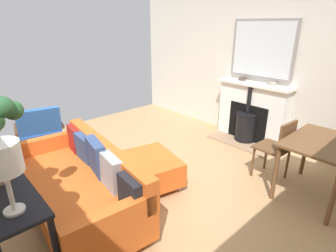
{
  "coord_description": "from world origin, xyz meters",
  "views": [
    {
      "loc": [
        1.8,
        2.47,
        1.98
      ],
      "look_at": [
        -0.58,
        -0.12,
        0.61
      ],
      "focal_mm": 28.21,
      "sensor_mm": 36.0,
      "label": 1
    }
  ],
  "objects": [
    {
      "name": "armchair_accent",
      "position": [
        0.7,
        -1.68,
        0.47
      ],
      "size": [
        0.77,
        0.71,
        0.83
      ],
      "color": "#4C3321",
      "rests_on": "ground"
    },
    {
      "name": "table_lamp_far_end",
      "position": [
        1.57,
        0.64,
        1.16
      ],
      "size": [
        0.25,
        0.25,
        0.52
      ],
      "color": "beige",
      "rests_on": "console_table"
    },
    {
      "name": "mantel_bowl_far",
      "position": [
        -2.28,
        0.5,
        1.08
      ],
      "size": [
        0.14,
        0.14,
        0.05
      ],
      "color": "#9E9384",
      "rests_on": "fireplace"
    },
    {
      "name": "dining_chair_near_fireplace",
      "position": [
        -1.34,
        1.17,
        0.51
      ],
      "size": [
        0.42,
        0.42,
        0.85
      ],
      "color": "brown",
      "rests_on": "ground"
    },
    {
      "name": "fireplace",
      "position": [
        -2.24,
        0.21,
        0.46
      ],
      "size": [
        0.61,
        1.3,
        1.05
      ],
      "color": "#9E7A5B",
      "rests_on": "ground"
    },
    {
      "name": "dining_table",
      "position": [
        -1.35,
        1.66,
        0.62
      ],
      "size": [
        0.95,
        0.71,
        0.73
      ],
      "color": "brown",
      "rests_on": "ground"
    },
    {
      "name": "wall_left",
      "position": [
        -2.46,
        0.0,
        1.43
      ],
      "size": [
        0.12,
        5.43,
        2.86
      ],
      "primitive_type": "cube",
      "color": "beige",
      "rests_on": "ground"
    },
    {
      "name": "mantel_bowl_near",
      "position": [
        -2.28,
        -0.04,
        1.07
      ],
      "size": [
        0.14,
        0.14,
        0.04
      ],
      "color": "#47382D",
      "rests_on": "fireplace"
    },
    {
      "name": "sofa",
      "position": [
        0.82,
        -0.01,
        0.34
      ],
      "size": [
        1.05,
        2.02,
        0.79
      ],
      "color": "#B2B2B7",
      "rests_on": "ground"
    },
    {
      "name": "ground_plane",
      "position": [
        0.0,
        0.0,
        -0.0
      ],
      "size": [
        4.92,
        5.43,
        0.01
      ],
      "primitive_type": "cube",
      "color": "tan"
    },
    {
      "name": "mirror_over_mantel",
      "position": [
        -2.37,
        0.21,
        1.58
      ],
      "size": [
        0.04,
        1.1,
        0.95
      ],
      "color": "gray"
    },
    {
      "name": "ottoman",
      "position": [
        -0.04,
        0.13,
        0.24
      ],
      "size": [
        0.78,
        0.89,
        0.39
      ],
      "color": "#B2B2B7",
      "rests_on": "ground"
    }
  ]
}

